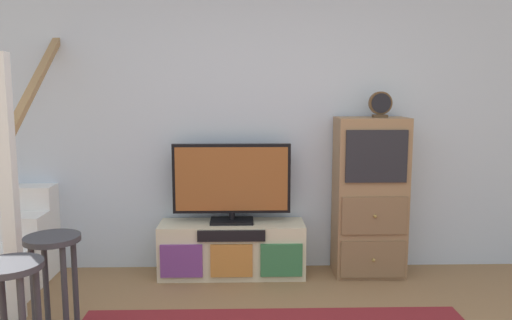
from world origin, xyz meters
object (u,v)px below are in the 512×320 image
media_console (232,249)px  side_cabinet (370,197)px  desk_clock (380,105)px  bar_stool_far (54,262)px  television (232,181)px  bar_stool_near (11,294)px

media_console → side_cabinet: (1.16, 0.01, 0.44)m
desk_clock → bar_stool_far: (-2.30, -1.05, -0.94)m
media_console → television: television is taller
side_cabinet → desk_clock: bearing=-14.2°
bar_stool_near → bar_stool_far: (0.03, 0.50, -0.00)m
desk_clock → bar_stool_far: desk_clock is taller
desk_clock → bar_stool_far: 2.70m
side_cabinet → bar_stool_far: 2.49m
media_console → side_cabinet: 1.24m
media_console → desk_clock: desk_clock is taller
television → desk_clock: desk_clock is taller
media_console → bar_stool_near: (-1.12, -1.55, 0.28)m
television → bar_stool_near: television is taller
television → desk_clock: (1.22, -0.03, 0.63)m
desk_clock → bar_stool_near: 2.95m
television → side_cabinet: side_cabinet is taller
media_console → bar_stool_near: bar_stool_near is taller
media_console → bar_stool_far: 1.54m
media_console → side_cabinet: bearing=0.5°
bar_stool_near → bar_stool_far: bearing=86.1°
desk_clock → bar_stool_near: bearing=-146.4°
television → desk_clock: size_ratio=4.64×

